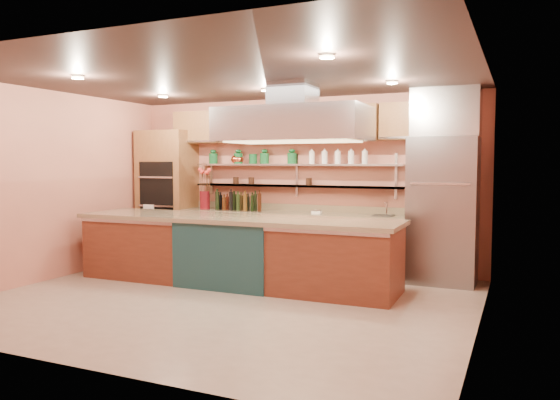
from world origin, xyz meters
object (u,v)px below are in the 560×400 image
at_px(flower_vase, 205,200).
at_px(copper_kettle, 236,159).
at_px(island, 235,250).
at_px(kitchen_scale, 317,211).
at_px(refrigerator, 443,210).
at_px(green_canister, 253,159).

distance_m(flower_vase, copper_kettle, 0.90).
bearing_deg(flower_vase, copper_kettle, 23.47).
distance_m(island, kitchen_scale, 1.59).
relative_size(refrigerator, island, 0.45).
bearing_deg(refrigerator, green_canister, 175.85).
height_order(kitchen_scale, green_canister, green_canister).
xyz_separation_m(copper_kettle, green_canister, (0.32, 0.00, 0.01)).
bearing_deg(refrigerator, island, -154.40).
xyz_separation_m(flower_vase, green_canister, (0.83, 0.22, 0.71)).
bearing_deg(green_canister, island, -72.84).
bearing_deg(refrigerator, copper_kettle, 176.23).
relative_size(kitchen_scale, green_canister, 0.87).
bearing_deg(kitchen_scale, green_canister, -169.65).
bearing_deg(island, green_canister, 106.37).
relative_size(flower_vase, green_canister, 1.89).
distance_m(kitchen_scale, green_canister, 1.50).
bearing_deg(copper_kettle, flower_vase, -156.53).
height_order(refrigerator, copper_kettle, refrigerator).
height_order(flower_vase, kitchen_scale, flower_vase).
height_order(island, kitchen_scale, kitchen_scale).
relative_size(island, flower_vase, 15.01).
bearing_deg(island, refrigerator, 24.81).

